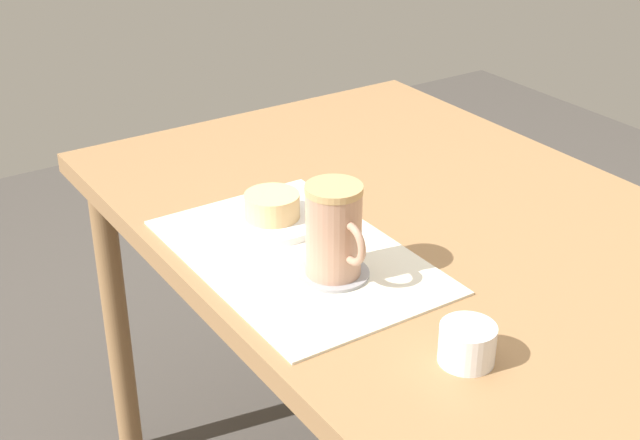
{
  "coord_description": "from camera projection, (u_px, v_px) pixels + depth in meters",
  "views": [
    {
      "loc": [
        0.94,
        -0.83,
        1.36
      ],
      "look_at": [
        -0.03,
        -0.19,
        0.76
      ],
      "focal_mm": 50.0,
      "sensor_mm": 36.0,
      "label": 1
    }
  ],
  "objects": [
    {
      "name": "sugar_bowl",
      "position": [
        467.0,
        344.0,
        1.08
      ],
      "size": [
        0.07,
        0.07,
        0.05
      ],
      "primitive_type": "cylinder",
      "color": "white",
      "rests_on": "dining_table"
    },
    {
      "name": "dining_table",
      "position": [
        428.0,
        268.0,
        1.44
      ],
      "size": [
        1.22,
        0.8,
        0.71
      ],
      "color": "#997047",
      "rests_on": "ground_plane"
    },
    {
      "name": "placemat",
      "position": [
        297.0,
        256.0,
        1.32
      ],
      "size": [
        0.45,
        0.29,
        0.0
      ],
      "primitive_type": "cube",
      "color": "silver",
      "rests_on": "dining_table"
    },
    {
      "name": "pastry",
      "position": [
        272.0,
        206.0,
        1.39
      ],
      "size": [
        0.09,
        0.09,
        0.04
      ],
      "primitive_type": "cylinder",
      "color": "#E5BC7F",
      "rests_on": "pastry_plate"
    },
    {
      "name": "pastry_plate",
      "position": [
        272.0,
        220.0,
        1.4
      ],
      "size": [
        0.16,
        0.16,
        0.01
      ],
      "primitive_type": "cylinder",
      "color": "white",
      "rests_on": "placemat"
    },
    {
      "name": "coffee_coaster",
      "position": [
        333.0,
        273.0,
        1.26
      ],
      "size": [
        0.1,
        0.1,
        0.0
      ],
      "primitive_type": "cylinder",
      "color": "#99999E",
      "rests_on": "placemat"
    },
    {
      "name": "coffee_mug",
      "position": [
        334.0,
        230.0,
        1.23
      ],
      "size": [
        0.11,
        0.08,
        0.13
      ],
      "color": "tan",
      "rests_on": "coffee_coaster"
    }
  ]
}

